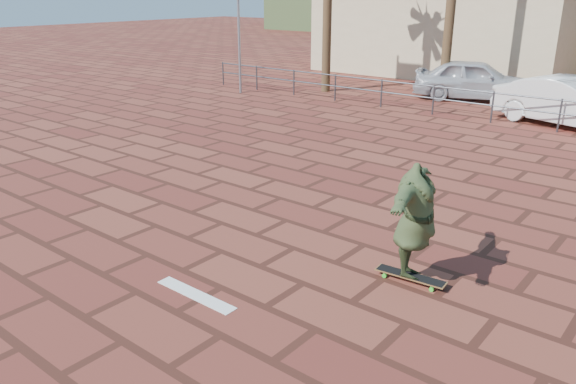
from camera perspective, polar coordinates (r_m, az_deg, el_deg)
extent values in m
plane|color=brown|center=(9.21, -6.75, -6.02)|extent=(120.00, 120.00, 0.00)
cube|color=white|center=(8.04, -9.36, -10.25)|extent=(1.40, 0.22, 0.01)
cylinder|color=#47494F|center=(25.51, -6.61, 11.87)|extent=(0.06, 0.06, 1.00)
cylinder|color=#47494F|center=(24.14, -3.20, 11.52)|extent=(0.06, 0.06, 1.00)
cylinder|color=#47494F|center=(22.86, 0.61, 11.08)|extent=(0.06, 0.06, 1.00)
cylinder|color=#47494F|center=(21.69, 4.82, 10.53)|extent=(0.06, 0.06, 1.00)
cylinder|color=#47494F|center=(20.65, 9.47, 9.86)|extent=(0.06, 0.06, 1.00)
cylinder|color=#47494F|center=(19.76, 14.56, 9.05)|extent=(0.06, 0.06, 1.00)
cylinder|color=#47494F|center=(19.04, 20.05, 8.10)|extent=(0.06, 0.06, 1.00)
cylinder|color=#47494F|center=(18.51, 25.88, 7.00)|extent=(0.06, 0.06, 1.00)
cylinder|color=#47494F|center=(18.96, 20.21, 9.43)|extent=(24.00, 0.05, 0.05)
cylinder|color=#47494F|center=(19.03, 20.06, 8.25)|extent=(24.00, 0.05, 0.05)
cylinder|color=brown|center=(23.50, 4.04, 18.62)|extent=(0.36, 0.36, 7.00)
cube|color=beige|center=(30.28, 16.06, 15.37)|extent=(12.00, 7.00, 4.00)
cube|color=olive|center=(8.42, 12.33, -8.33)|extent=(1.06, 0.32, 0.02)
cube|color=black|center=(8.41, 12.34, -8.27)|extent=(1.02, 0.30, 0.00)
cube|color=silver|center=(8.55, 10.07, -7.92)|extent=(0.07, 0.17, 0.03)
cube|color=silver|center=(8.33, 14.63, -9.08)|extent=(0.07, 0.17, 0.03)
cylinder|color=#3BD22C|center=(8.47, 9.76, -8.37)|extent=(0.07, 0.03, 0.07)
cylinder|color=#3BD22C|center=(8.65, 10.34, -7.81)|extent=(0.07, 0.03, 0.07)
cylinder|color=#3BD22C|center=(8.25, 14.36, -9.56)|extent=(0.07, 0.03, 0.07)
cylinder|color=#3BD22C|center=(8.43, 14.86, -8.95)|extent=(0.07, 0.03, 0.07)
imported|color=#344223|center=(8.05, 12.78, -2.90)|extent=(1.14, 2.17, 1.70)
imported|color=#B8BABF|center=(22.90, 18.47, 10.77)|extent=(4.84, 3.19, 1.53)
imported|color=white|center=(19.43, 26.67, 8.13)|extent=(4.74, 2.69, 1.48)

